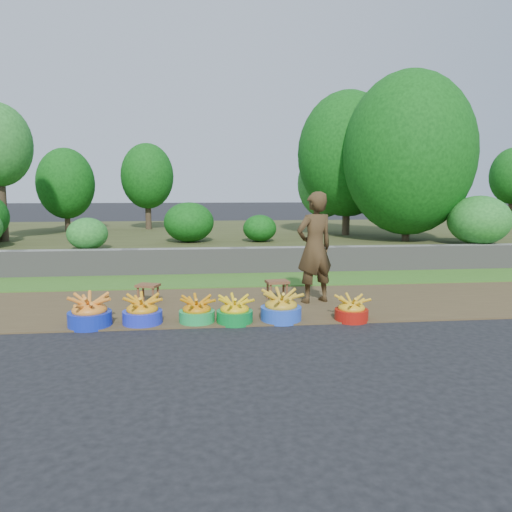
{
  "coord_description": "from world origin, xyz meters",
  "views": [
    {
      "loc": [
        -0.78,
        -6.24,
        1.77
      ],
      "look_at": [
        0.06,
        1.3,
        0.75
      ],
      "focal_mm": 35.0,
      "sensor_mm": 36.0,
      "label": 1
    }
  ],
  "objects": [
    {
      "name": "basin_c",
      "position": [
        -0.85,
        0.26,
        0.16
      ],
      "size": [
        0.47,
        0.47,
        0.35
      ],
      "color": "green",
      "rests_on": "ground"
    },
    {
      "name": "ground_plane",
      "position": [
        0.0,
        0.0,
        0.0
      ],
      "size": [
        120.0,
        120.0,
        0.0
      ],
      "primitive_type": "plane",
      "color": "black",
      "rests_on": "ground"
    },
    {
      "name": "basin_f",
      "position": [
        1.23,
        0.15,
        0.15
      ],
      "size": [
        0.45,
        0.45,
        0.34
      ],
      "color": "#A5140C",
      "rests_on": "ground"
    },
    {
      "name": "stool_left",
      "position": [
        -1.6,
        1.48,
        0.25
      ],
      "size": [
        0.4,
        0.35,
        0.29
      ],
      "rotation": [
        0.0,
        0.0,
        -0.35
      ],
      "color": "brown",
      "rests_on": "dirt_shoulder"
    },
    {
      "name": "basin_e",
      "position": [
        0.28,
        0.24,
        0.18
      ],
      "size": [
        0.55,
        0.55,
        0.41
      ],
      "color": "blue",
      "rests_on": "ground"
    },
    {
      "name": "stool_right",
      "position": [
        0.42,
        1.47,
        0.26
      ],
      "size": [
        0.38,
        0.31,
        0.31
      ],
      "rotation": [
        0.0,
        0.0,
        0.13
      ],
      "color": "brown",
      "rests_on": "dirt_shoulder"
    },
    {
      "name": "vegetation",
      "position": [
        0.9,
        7.65,
        2.4
      ],
      "size": [
        32.2,
        8.41,
        4.09
      ],
      "color": "#3C2F20",
      "rests_on": "earth_bank"
    },
    {
      "name": "basin_b",
      "position": [
        -1.56,
        0.27,
        0.17
      ],
      "size": [
        0.52,
        0.52,
        0.39
      ],
      "color": "#202FD1",
      "rests_on": "ground"
    },
    {
      "name": "dirt_shoulder",
      "position": [
        0.0,
        1.25,
        0.01
      ],
      "size": [
        80.0,
        2.5,
        0.02
      ],
      "primitive_type": "cube",
      "color": "#4B3D25",
      "rests_on": "ground"
    },
    {
      "name": "basin_a",
      "position": [
        -2.22,
        0.24,
        0.19
      ],
      "size": [
        0.56,
        0.56,
        0.42
      ],
      "color": "#1329B2",
      "rests_on": "ground"
    },
    {
      "name": "grass_verge",
      "position": [
        0.0,
        3.25,
        0.02
      ],
      "size": [
        80.0,
        1.5,
        0.04
      ],
      "primitive_type": "cube",
      "color": "#3B7122",
      "rests_on": "ground"
    },
    {
      "name": "retaining_wall",
      "position": [
        0.0,
        4.1,
        0.28
      ],
      "size": [
        80.0,
        0.35,
        0.55
      ],
      "primitive_type": "cube",
      "color": "gray",
      "rests_on": "ground"
    },
    {
      "name": "vendor_woman",
      "position": [
        0.97,
        1.24,
        0.88
      ],
      "size": [
        0.73,
        0.6,
        1.71
      ],
      "primitive_type": "imported",
      "rotation": [
        0.0,
        0.0,
        3.5
      ],
      "color": "black",
      "rests_on": "dirt_shoulder"
    },
    {
      "name": "basin_d",
      "position": [
        -0.35,
        0.2,
        0.16
      ],
      "size": [
        0.48,
        0.48,
        0.36
      ],
      "color": "#0A7C2D",
      "rests_on": "ground"
    },
    {
      "name": "earth_bank",
      "position": [
        0.0,
        9.0,
        0.25
      ],
      "size": [
        80.0,
        10.0,
        0.5
      ],
      "primitive_type": "cube",
      "color": "#3D421E",
      "rests_on": "ground"
    }
  ]
}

